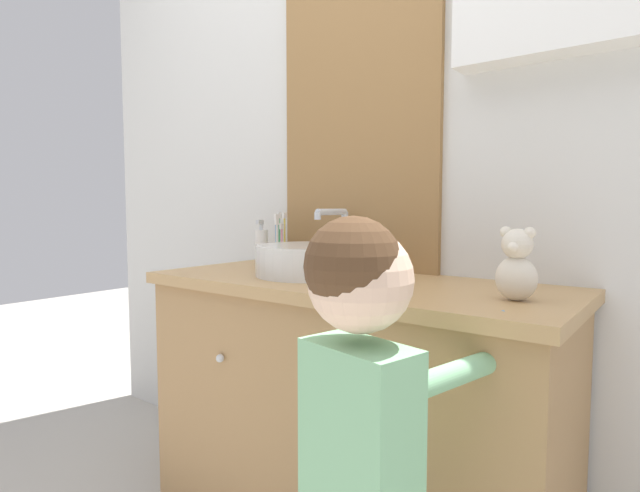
# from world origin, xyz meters

# --- Properties ---
(wall_back) EXTENTS (3.20, 0.18, 2.50)m
(wall_back) POSITION_xyz_m (0.03, 0.62, 1.29)
(wall_back) COLOR silver
(wall_back) RESTS_ON ground_plane
(vanity_counter) EXTENTS (1.26, 0.53, 0.81)m
(vanity_counter) POSITION_xyz_m (0.00, 0.34, 0.41)
(vanity_counter) COLOR #A37A4C
(vanity_counter) RESTS_ON ground_plane
(sink_basin) EXTENTS (0.34, 0.39, 0.21)m
(sink_basin) POSITION_xyz_m (-0.15, 0.35, 0.86)
(sink_basin) COLOR silver
(sink_basin) RESTS_ON vanity_counter
(toothbrush_holder) EXTENTS (0.08, 0.08, 0.20)m
(toothbrush_holder) POSITION_xyz_m (-0.41, 0.49, 0.86)
(toothbrush_holder) COLOR beige
(toothbrush_holder) RESTS_ON vanity_counter
(soap_dispenser) EXTENTS (0.05, 0.05, 0.17)m
(soap_dispenser) POSITION_xyz_m (-0.50, 0.49, 0.88)
(soap_dispenser) COLOR white
(soap_dispenser) RESTS_ON vanity_counter
(child_figure) EXTENTS (0.29, 0.46, 1.01)m
(child_figure) POSITION_xyz_m (0.36, -0.16, 0.63)
(child_figure) COLOR slate
(child_figure) RESTS_ON ground_plane
(teddy_bear) EXTENTS (0.09, 0.08, 0.17)m
(teddy_bear) POSITION_xyz_m (0.49, 0.29, 0.89)
(teddy_bear) COLOR beige
(teddy_bear) RESTS_ON vanity_counter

